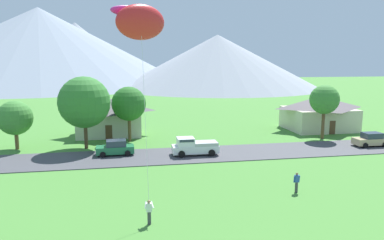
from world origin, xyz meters
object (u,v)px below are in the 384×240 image
object	(u,v)px
tree_near_left	(129,104)
kite_flyer_with_kite	(141,23)
tree_center	(15,118)
house_leftmost	(109,116)
tree_right_of_center	(324,100)
parked_car_green_west_end	(115,148)
house_left_center	(319,112)
watcher_person	(297,182)
parked_car_tan_mid_west	(371,140)
tree_left_of_center	(84,102)
pickup_truck_white_east_side	(194,146)

from	to	relation	value
tree_near_left	kite_flyer_with_kite	world-z (taller)	kite_flyer_with_kite
tree_center	house_leftmost	bearing A→B (deg)	31.93
tree_right_of_center	parked_car_green_west_end	xyz separation A→B (m)	(-27.85, -4.03, -4.50)
tree_center	house_left_center	bearing A→B (deg)	7.02
kite_flyer_with_kite	watcher_person	distance (m)	17.52
parked_car_tan_mid_west	kite_flyer_with_kite	world-z (taller)	kite_flyer_with_kite
tree_left_of_center	parked_car_tan_mid_west	size ratio (longest dim) A/B	2.09
tree_center	kite_flyer_with_kite	bearing A→B (deg)	-53.63
tree_near_left	tree_right_of_center	bearing A→B (deg)	-6.78
parked_car_green_west_end	parked_car_tan_mid_west	size ratio (longest dim) A/B	1.01
house_leftmost	house_left_center	size ratio (longest dim) A/B	0.92
house_left_center	tree_center	world-z (taller)	tree_center
house_left_center	parked_car_green_west_end	xyz separation A→B (m)	(-30.76, -10.33, -1.82)
watcher_person	tree_left_of_center	bearing A→B (deg)	134.52
tree_near_left	parked_car_green_west_end	xyz separation A→B (m)	(-1.70, -7.14, -4.14)
house_left_center	tree_left_of_center	distance (m)	35.06
parked_car_tan_mid_west	house_left_center	bearing A→B (deg)	92.82
house_leftmost	pickup_truck_white_east_side	world-z (taller)	house_leftmost
tree_near_left	parked_car_green_west_end	world-z (taller)	tree_near_left
house_left_center	tree_left_of_center	xyz separation A→B (m)	(-34.36, -6.28, 2.99)
tree_right_of_center	parked_car_green_west_end	distance (m)	28.50
tree_near_left	tree_center	distance (m)	13.70
tree_near_left	parked_car_tan_mid_west	distance (m)	31.11
tree_near_left	pickup_truck_white_east_side	distance (m)	11.90
house_left_center	pickup_truck_white_east_side	xyz separation A→B (m)	(-22.00, -11.92, -1.63)
tree_center	parked_car_green_west_end	bearing A→B (deg)	-23.35
watcher_person	tree_near_left	bearing A→B (deg)	121.00
tree_right_of_center	parked_car_tan_mid_west	size ratio (longest dim) A/B	1.76
tree_near_left	kite_flyer_with_kite	xyz separation A→B (m)	(0.77, -21.42, 8.31)
tree_center	pickup_truck_white_east_side	size ratio (longest dim) A/B	1.13
tree_left_of_center	tree_right_of_center	world-z (taller)	tree_left_of_center
house_left_center	kite_flyer_with_kite	distance (m)	38.98
house_left_center	parked_car_green_west_end	world-z (taller)	house_left_center
tree_near_left	parked_car_green_west_end	distance (m)	8.43
house_left_center	watcher_person	size ratio (longest dim) A/B	6.18
house_left_center	kite_flyer_with_kite	size ratio (longest dim) A/B	0.70
kite_flyer_with_kite	pickup_truck_white_east_side	bearing A→B (deg)	63.65
parked_car_green_west_end	tree_center	bearing A→B (deg)	156.65
tree_left_of_center	watcher_person	distance (m)	26.68
house_leftmost	house_left_center	world-z (taller)	house_leftmost
parked_car_tan_mid_west	house_leftmost	bearing A→B (deg)	157.90
house_leftmost	tree_center	world-z (taller)	tree_center
tree_center	parked_car_tan_mid_west	world-z (taller)	tree_center
house_left_center	watcher_person	bearing A→B (deg)	-122.56
tree_left_of_center	parked_car_tan_mid_west	distance (m)	35.68
parked_car_green_west_end	kite_flyer_with_kite	distance (m)	19.11
tree_right_of_center	pickup_truck_white_east_side	distance (m)	20.37
tree_left_of_center	kite_flyer_with_kite	xyz separation A→B (m)	(6.07, -18.34, 7.64)
tree_left_of_center	house_leftmost	bearing A→B (deg)	71.83
tree_center	watcher_person	distance (m)	33.26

